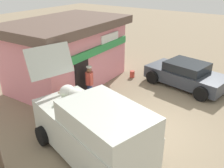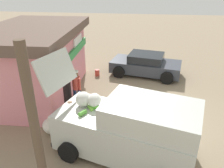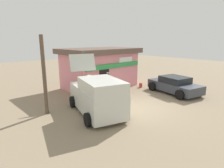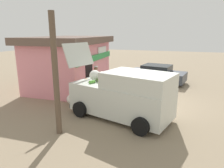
% 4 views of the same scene
% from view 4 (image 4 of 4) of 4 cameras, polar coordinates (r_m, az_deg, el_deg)
% --- Properties ---
extents(ground_plane, '(60.00, 60.00, 0.00)m').
position_cam_4_polar(ground_plane, '(11.13, 10.95, -4.42)').
color(ground_plane, gray).
extents(storefront_bar, '(6.40, 4.19, 3.24)m').
position_cam_4_polar(storefront_bar, '(13.55, -11.53, 6.16)').
color(storefront_bar, pink).
rests_on(storefront_bar, ground_plane).
extents(delivery_van, '(3.04, 4.92, 3.05)m').
position_cam_4_polar(delivery_van, '(8.47, 3.23, -3.04)').
color(delivery_van, silver).
rests_on(delivery_van, ground_plane).
extents(parked_sedan, '(2.77, 4.22, 1.25)m').
position_cam_4_polar(parked_sedan, '(14.99, 12.32, 2.75)').
color(parked_sedan, '#383D47').
rests_on(parked_sedan, ground_plane).
extents(vendor_standing, '(0.48, 0.48, 1.64)m').
position_cam_4_polar(vendor_standing, '(11.83, -4.47, 1.64)').
color(vendor_standing, navy).
rests_on(vendor_standing, ground_plane).
extents(customer_bending, '(0.75, 0.62, 1.43)m').
position_cam_4_polar(customer_bending, '(10.09, -6.83, -1.05)').
color(customer_bending, navy).
rests_on(customer_bending, ground_plane).
extents(unloaded_banana_pile, '(0.97, 0.95, 0.50)m').
position_cam_4_polar(unloaded_banana_pile, '(10.50, -10.92, -4.20)').
color(unloaded_banana_pile, silver).
rests_on(unloaded_banana_pile, ground_plane).
extents(paint_bucket, '(0.26, 0.26, 0.37)m').
position_cam_4_polar(paint_bucket, '(15.07, 1.43, 1.51)').
color(paint_bucket, '#BF3F33').
rests_on(paint_bucket, ground_plane).
extents(utility_pole, '(0.20, 0.20, 4.18)m').
position_cam_4_polar(utility_pole, '(7.10, -15.47, 2.14)').
color(utility_pole, brown).
rests_on(utility_pole, ground_plane).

